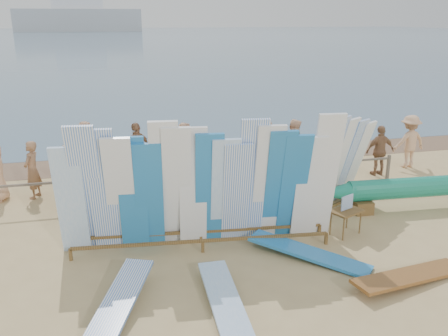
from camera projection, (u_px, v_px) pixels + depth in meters
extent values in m
plane|color=tan|center=(228.00, 243.00, 11.09)|extent=(160.00, 160.00, 0.00)
cube|color=#435E77|center=(116.00, 37.00, 129.73)|extent=(320.00, 240.00, 0.02)
cube|color=brown|center=(182.00, 158.00, 17.76)|extent=(40.00, 2.60, 0.01)
cube|color=#999EA3|center=(79.00, 20.00, 174.05)|extent=(45.00, 8.00, 8.00)
cube|color=silver|center=(77.00, 0.00, 171.93)|extent=(18.00, 6.00, 6.00)
cube|color=#685B4F|center=(203.00, 172.00, 13.63)|extent=(12.00, 0.06, 0.06)
cube|color=#685B4F|center=(58.00, 195.00, 12.85)|extent=(0.08, 0.08, 0.90)
cube|color=#685B4F|center=(133.00, 189.00, 13.29)|extent=(0.08, 0.08, 0.90)
cube|color=#685B4F|center=(203.00, 183.00, 13.73)|extent=(0.08, 0.08, 0.90)
cube|color=#685B4F|center=(268.00, 178.00, 14.17)|extent=(0.08, 0.08, 0.90)
cube|color=#685B4F|center=(330.00, 173.00, 14.62)|extent=(0.08, 0.08, 0.90)
cube|color=#685B4F|center=(388.00, 169.00, 15.06)|extent=(0.08, 0.08, 0.90)
cube|color=brown|center=(203.00, 241.00, 10.58)|extent=(5.73, 0.63, 0.07)
cube|color=brown|center=(201.00, 232.00, 11.03)|extent=(5.73, 0.63, 0.07)
cube|color=#90B9E7|center=(71.00, 201.00, 10.14)|extent=(0.66, 0.63, 2.55)
cube|color=white|center=(87.00, 191.00, 10.12)|extent=(0.69, 0.94, 3.02)
cube|color=white|center=(104.00, 192.00, 10.17)|extent=(0.68, 0.82, 2.93)
cube|color=white|center=(121.00, 195.00, 10.25)|extent=(0.70, 1.01, 2.76)
cube|color=#2474B6|center=(133.00, 195.00, 10.28)|extent=(0.66, 0.64, 2.73)
cube|color=#2474B6|center=(149.00, 197.00, 10.35)|extent=(0.67, 0.76, 2.59)
cube|color=white|center=(165.00, 186.00, 10.32)|extent=(0.70, 0.97, 3.07)
cube|color=white|center=(177.00, 188.00, 10.38)|extent=(0.70, 1.01, 2.94)
cube|color=white|center=(193.00, 188.00, 10.43)|extent=(0.67, 0.69, 2.89)
cube|color=#2474B6|center=(209.00, 190.00, 10.49)|extent=(0.68, 0.79, 2.76)
cube|color=#90B9E7|center=(225.00, 192.00, 10.56)|extent=(0.68, 0.82, 2.63)
cube|color=white|center=(236.00, 194.00, 10.61)|extent=(0.68, 0.81, 2.52)
cube|color=white|center=(252.00, 182.00, 10.57)|extent=(0.68, 0.83, 3.04)
cube|color=white|center=(267.00, 185.00, 10.64)|extent=(0.69, 0.90, 2.91)
cube|color=#2474B6|center=(278.00, 187.00, 10.69)|extent=(0.69, 0.92, 2.78)
cube|color=#2474B6|center=(293.00, 188.00, 10.75)|extent=(0.69, 0.88, 2.68)
cube|color=white|center=(308.00, 189.00, 10.81)|extent=(0.67, 0.69, 2.60)
cube|color=white|center=(324.00, 178.00, 10.78)|extent=(0.68, 0.80, 3.11)
cube|color=brown|center=(344.00, 201.00, 12.98)|extent=(1.71, 1.04, 0.06)
cube|color=brown|center=(331.00, 197.00, 13.28)|extent=(1.71, 1.04, 0.06)
cube|color=white|center=(320.00, 176.00, 12.26)|extent=(0.76, 0.77, 2.23)
cube|color=white|center=(331.00, 164.00, 12.50)|extent=(0.83, 0.90, 2.67)
cube|color=white|center=(340.00, 163.00, 12.82)|extent=(0.84, 0.92, 2.56)
cube|color=white|center=(349.00, 161.00, 13.14)|extent=(0.85, 0.93, 2.45)
cube|color=white|center=(356.00, 160.00, 13.41)|extent=(0.86, 0.94, 2.34)
cube|color=brown|center=(361.00, 206.00, 12.79)|extent=(0.52, 0.61, 0.35)
cylinder|color=#188568|center=(422.00, 187.00, 12.95)|extent=(4.27, 0.83, 0.58)
cone|color=#188568|center=(332.00, 193.00, 12.52)|extent=(1.19, 0.61, 0.54)
cube|color=brown|center=(346.00, 211.00, 11.36)|extent=(0.91, 0.79, 0.04)
cube|color=white|center=(347.00, 202.00, 11.30)|extent=(0.38, 0.19, 0.36)
cube|color=#2474B6|center=(308.00, 259.00, 10.35)|extent=(2.35, 2.25, 0.29)
cube|color=white|center=(117.00, 318.00, 8.31)|extent=(1.54, 2.70, 0.44)
cube|color=brown|center=(410.00, 281.00, 9.47)|extent=(2.76, 1.14, 0.26)
cube|color=#90B9E7|center=(226.00, 309.00, 8.58)|extent=(0.60, 2.71, 0.24)
cube|color=red|center=(197.00, 177.00, 14.71)|extent=(0.62, 0.58, 0.05)
cube|color=red|center=(195.00, 166.00, 14.83)|extent=(0.56, 0.25, 0.54)
cube|color=red|center=(268.00, 171.00, 15.24)|extent=(0.70, 0.68, 0.05)
cube|color=red|center=(263.00, 161.00, 15.34)|extent=(0.57, 0.38, 0.55)
cube|color=red|center=(292.00, 167.00, 14.93)|extent=(0.48, 0.76, 0.54)
cube|color=red|center=(289.00, 154.00, 15.10)|extent=(0.45, 0.19, 0.34)
imported|color=tan|center=(281.00, 154.00, 15.18)|extent=(0.91, 0.83, 1.72)
imported|color=beige|center=(67.00, 172.00, 13.63)|extent=(0.68, 0.85, 1.57)
imported|color=beige|center=(86.00, 146.00, 16.06)|extent=(1.67, 1.24, 1.74)
imported|color=beige|center=(293.00, 146.00, 15.88)|extent=(0.90, 0.96, 1.84)
imported|color=tan|center=(409.00, 142.00, 16.44)|extent=(1.23, 0.58, 1.85)
imported|color=#8C6042|center=(266.00, 147.00, 15.80)|extent=(0.71, 0.45, 1.81)
imported|color=#8C6042|center=(380.00, 151.00, 15.62)|extent=(1.00, 0.45, 1.69)
imported|color=#8C6042|center=(138.00, 149.00, 15.55)|extent=(1.10, 1.02, 1.80)
imported|color=beige|center=(185.00, 145.00, 16.46)|extent=(0.84, 1.57, 1.61)
imported|color=#8C6042|center=(32.00, 170.00, 13.64)|extent=(0.52, 0.70, 1.70)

